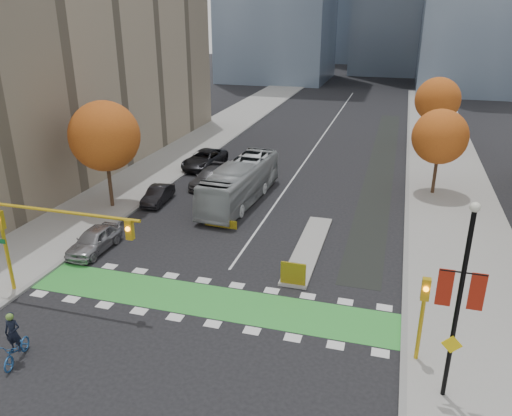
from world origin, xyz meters
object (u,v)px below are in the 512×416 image
Objects in this scene: hazard_board at (293,273)px; parked_car_b at (158,195)px; traffic_signal_west at (43,229)px; parked_car_c at (210,178)px; cyclist at (16,345)px; bus at (240,182)px; tree_east_near at (440,137)px; parked_car_a at (94,240)px; tree_east_far at (438,100)px; traffic_signal_east at (423,307)px; tree_west at (105,136)px; banner_lamppost at (460,297)px; parked_car_d at (205,159)px.

hazard_board is 0.35× the size of parked_car_b.
parked_car_c is at bearing 85.77° from traffic_signal_west.
cyclist reaches higher than parked_car_b.
tree_east_near is at bearing 25.76° from bus.
parked_car_a is at bearing 100.99° from traffic_signal_west.
bus reaches higher than parked_car_c.
tree_east_far is 27.10m from bus.
traffic_signal_east is 25.83m from parked_car_c.
tree_east_far is at bearing 62.05° from traffic_signal_west.
tree_west is 27.63m from banner_lamppost.
parked_car_a is at bearing 159.90° from banner_lamppost.
parked_car_a is 14.06m from parked_car_c.
banner_lamppost is at bearing -63.39° from traffic_signal_east.
cyclist is (1.75, -4.81, -3.23)m from traffic_signal_west.
tree_west is 25.90m from traffic_signal_east.
parked_car_a is (-1.07, 5.51, -3.28)m from traffic_signal_west.
cyclist is 0.54× the size of parked_car_a.
parked_car_d is at bearing 92.52° from traffic_signal_west.
traffic_signal_east is 24.30m from parked_car_b.
cyclist is 10.70m from parked_car_a.
bus is (3.37, 21.26, 0.80)m from cyclist.
parked_car_b is (-21.50, -24.16, -4.58)m from tree_east_far.
tree_east_far is 0.90× the size of traffic_signal_west.
parked_car_a is (-21.50, -33.00, -4.48)m from tree_east_far.
parked_car_c is (-3.68, 2.90, -0.85)m from bus.
banner_lamppost is at bearing -48.67° from bus.
tree_west is 0.71× the size of bus.
traffic_signal_east is 20.36m from parked_car_a.
parked_car_a is at bearing -115.99° from bus.
parked_car_d is (-2.82, 29.16, 0.03)m from cyclist.
cyclist is at bearing -74.31° from parked_car_a.
parked_car_a is at bearing 176.48° from hazard_board.
parked_car_d reaches higher than hazard_board.
tree_east_near is at bearing 48.48° from traffic_signal_west.
hazard_board is 0.17× the size of tree_west.
tree_east_near is 22.92m from parked_car_b.
traffic_signal_west is at bearing -82.84° from parked_car_d.
parked_car_d is (-2.50, 5.00, 0.07)m from parked_car_c.
traffic_signal_west is 24.58m from parked_car_d.
traffic_signal_west is 6.05m from cyclist.
parked_car_c is at bearing 51.20° from tree_west.
traffic_signal_west is at bearing 96.97° from cyclist.
tree_west reaches higher than traffic_signal_east.
hazard_board is at bearing 138.21° from banner_lamppost.
parked_car_c is (5.50, 6.84, -4.86)m from tree_west.
bus reaches higher than cyclist.
parked_car_c is (-10.50, 14.64, -0.04)m from hazard_board.
traffic_signal_east is (18.43, 0.00, -1.30)m from traffic_signal_west.
parked_car_a is at bearing -85.36° from parked_car_d.
parked_car_a is 8.84m from parked_car_b.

